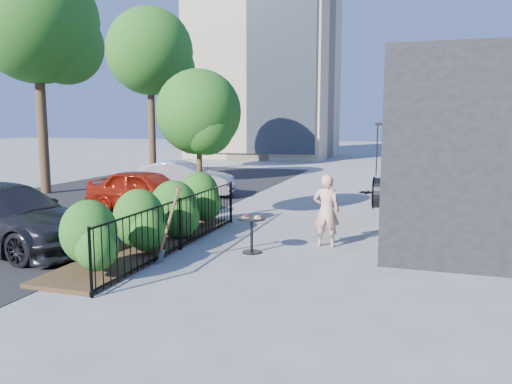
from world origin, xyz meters
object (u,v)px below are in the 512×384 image
(patio_tree, at_px, (200,117))
(shovel, at_px, (167,229))
(street_tree_far, at_px, (151,57))
(cafe_table, at_px, (252,229))
(street_tree_near, at_px, (37,29))
(woman, at_px, (326,211))
(car_red, at_px, (147,191))
(car_darkgrey, at_px, (5,217))
(car_silver, at_px, (182,179))

(patio_tree, distance_m, shovel, 4.42)
(street_tree_far, bearing_deg, cafe_table, -54.14)
(cafe_table, xyz_separation_m, shovel, (-1.24, -1.24, 0.16))
(patio_tree, bearing_deg, street_tree_near, 157.43)
(cafe_table, bearing_deg, street_tree_far, 125.86)
(woman, xyz_separation_m, car_red, (-5.75, 2.48, -0.14))
(cafe_table, xyz_separation_m, car_darkgrey, (-5.03, -1.24, 0.17))
(woman, bearing_deg, car_red, -23.18)
(patio_tree, relative_size, street_tree_far, 0.48)
(shovel, xyz_separation_m, car_red, (-3.17, 4.72, -0.03))
(cafe_table, xyz_separation_m, car_red, (-4.41, 3.48, 0.13))
(street_tree_near, xyz_separation_m, car_red, (5.51, -2.25, -5.28))
(woman, height_order, shovel, woman)
(street_tree_far, relative_size, car_silver, 2.19)
(shovel, relative_size, car_red, 0.41)
(car_red, distance_m, car_silver, 3.18)
(car_silver, height_order, car_darkgrey, car_darkgrey)
(street_tree_far, relative_size, woman, 5.33)
(street_tree_far, relative_size, car_red, 2.23)
(street_tree_near, height_order, car_red, street_tree_near)
(street_tree_near, relative_size, street_tree_far, 1.00)
(cafe_table, distance_m, car_silver, 8.20)
(street_tree_far, bearing_deg, street_tree_near, -90.00)
(car_red, xyz_separation_m, car_silver, (-0.41, 3.16, -0.01))
(car_silver, distance_m, car_darkgrey, 7.88)
(street_tree_near, relative_size, cafe_table, 10.63)
(car_red, height_order, car_darkgrey, car_darkgrey)
(patio_tree, distance_m, car_darkgrey, 5.14)
(car_red, relative_size, car_darkgrey, 0.80)
(woman, bearing_deg, car_darkgrey, 19.51)
(street_tree_far, relative_size, cafe_table, 10.63)
(shovel, xyz_separation_m, car_darkgrey, (-3.78, 0.00, 0.01))
(cafe_table, height_order, woman, woman)
(shovel, distance_m, car_silver, 8.65)
(cafe_table, relative_size, car_darkgrey, 0.17)
(car_silver, bearing_deg, patio_tree, -157.24)
(street_tree_far, distance_m, cafe_table, 17.78)
(street_tree_near, xyz_separation_m, cafe_table, (9.92, -5.72, -5.41))
(street_tree_near, relative_size, shovel, 5.50)
(street_tree_near, relative_size, woman, 5.33)
(patio_tree, distance_m, street_tree_far, 13.95)
(street_tree_near, bearing_deg, car_darkgrey, -54.90)
(patio_tree, bearing_deg, woman, -23.14)
(street_tree_far, xyz_separation_m, woman, (11.26, -12.72, -5.14))
(car_silver, bearing_deg, cafe_table, -153.56)
(patio_tree, xyz_separation_m, car_silver, (-2.60, 4.11, -2.14))
(car_silver, bearing_deg, car_red, 177.87)
(street_tree_far, height_order, cafe_table, street_tree_far)
(street_tree_near, relative_size, car_silver, 2.19)
(patio_tree, xyz_separation_m, cafe_table, (2.22, -2.52, -2.26))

